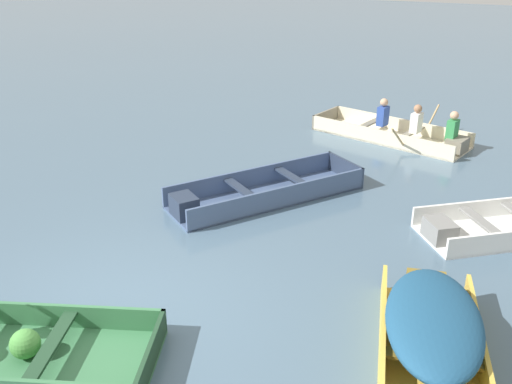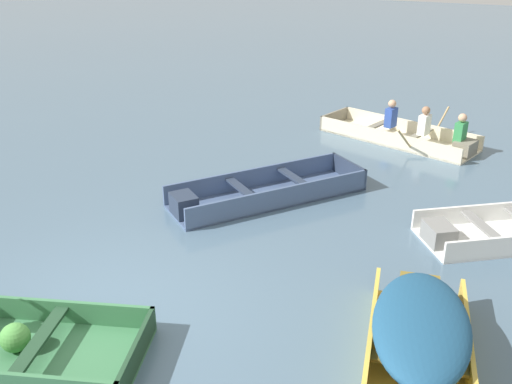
{
  "view_description": "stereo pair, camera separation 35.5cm",
  "coord_description": "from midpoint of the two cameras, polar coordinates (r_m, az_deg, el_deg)",
  "views": [
    {
      "loc": [
        3.82,
        -4.43,
        4.23
      ],
      "look_at": [
        0.41,
        3.56,
        0.35
      ],
      "focal_mm": 40.0,
      "sensor_mm": 36.0,
      "label": 1
    },
    {
      "loc": [
        4.15,
        -4.28,
        4.23
      ],
      "look_at": [
        0.41,
        3.56,
        0.35
      ],
      "focal_mm": 40.0,
      "sensor_mm": 36.0,
      "label": 2
    }
  ],
  "objects": [
    {
      "name": "skiff_slate_blue_near_moored",
      "position": [
        10.01,
        1.44,
        -0.09
      ],
      "size": [
        2.96,
        3.45,
        0.39
      ],
      "color": "#475B7F",
      "rests_on": "ground"
    },
    {
      "name": "skiff_white_mid_moored",
      "position": [
        9.53,
        23.86,
        -3.73
      ],
      "size": [
        2.68,
        2.36,
        0.34
      ],
      "color": "white",
      "rests_on": "ground"
    },
    {
      "name": "rowboat_cream_with_crew",
      "position": [
        13.35,
        15.63,
        5.58
      ],
      "size": [
        3.7,
        2.36,
        0.91
      ],
      "color": "beige",
      "rests_on": "ground"
    },
    {
      "name": "skiff_yellow_far_moored",
      "position": [
        6.57,
        17.65,
        -13.07
      ],
      "size": [
        1.51,
        2.63,
        0.67
      ],
      "color": "#E5BC47",
      "rests_on": "ground"
    },
    {
      "name": "ground_plane",
      "position": [
        7.26,
        -14.06,
        -12.42
      ],
      "size": [
        80.0,
        80.0,
        0.0
      ],
      "primitive_type": "plane",
      "color": "slate"
    }
  ]
}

